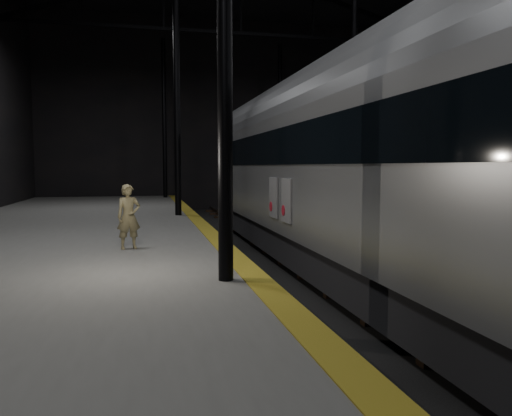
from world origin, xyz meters
name	(u,v)px	position (x,y,z in m)	size (l,w,h in m)	color
ground	(340,277)	(0.00, 0.00, 0.00)	(44.00, 44.00, 0.00)	black
platform_left	(45,271)	(-7.50, 0.00, 0.50)	(9.00, 43.80, 1.00)	#585855
tactile_strip	(222,244)	(-3.25, 0.00, 1.00)	(0.50, 43.80, 0.01)	olive
track	(340,274)	(0.00, 0.00, 0.07)	(2.40, 43.00, 0.24)	#3F3328
train	(330,158)	(0.00, 0.86, 3.23)	(3.24, 21.68, 5.79)	gray
woman	(129,217)	(-5.54, -0.20, 1.78)	(0.57, 0.37, 1.56)	#8C7F55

